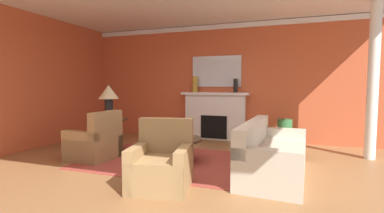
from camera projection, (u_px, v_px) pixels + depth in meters
name	position (u px, v px, depth m)	size (l,w,h in m)	color
ground_plane	(180.00, 167.00, 4.89)	(9.57, 9.57, 0.00)	olive
wall_fireplace	(220.00, 82.00, 7.48)	(7.96, 0.12, 3.07)	#C65633
wall_window	(32.00, 81.00, 6.30)	(0.12, 6.24, 3.07)	#C65633
crown_moulding	(219.00, 27.00, 7.30)	(7.96, 0.08, 0.12)	white
area_rug	(176.00, 161.00, 5.24)	(3.44, 2.24, 0.01)	#993D33
fireplace	(215.00, 117.00, 7.38)	(1.80, 0.35, 1.26)	white
mantel_mirror	(216.00, 71.00, 7.40)	(1.33, 0.04, 0.82)	silver
sofa	(272.00, 156.00, 4.47)	(1.02, 2.15, 0.85)	beige
armchair_near_window	(95.00, 144.00, 5.38)	(0.84, 0.84, 0.95)	#9E7A4C
armchair_facing_fireplace	(162.00, 166.00, 3.89)	(0.93, 0.93, 0.95)	#9E7A4C
coffee_table	(176.00, 144.00, 5.21)	(1.00, 1.00, 0.45)	#3D2D1E
side_table	(109.00, 133.00, 6.10)	(0.56, 0.56, 0.70)	#3D2D1E
table_lamp	(109.00, 95.00, 6.03)	(0.44, 0.44, 0.75)	black
vase_mantel_left	(195.00, 84.00, 7.45)	(0.15, 0.15, 0.42)	#B7892D
vase_tall_corner	(285.00, 133.00, 6.53)	(0.34, 0.34, 0.65)	#33703D
vase_mantel_right	(236.00, 86.00, 7.09)	(0.11, 0.11, 0.35)	black
book_red_cover	(173.00, 135.00, 5.34)	(0.23, 0.16, 0.05)	navy
book_art_folio	(182.00, 134.00, 5.23)	(0.24, 0.17, 0.05)	maroon
book_small_novel	(181.00, 131.00, 5.22)	(0.24, 0.19, 0.03)	tan
column_white	(373.00, 81.00, 5.33)	(0.20, 0.20, 3.07)	white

